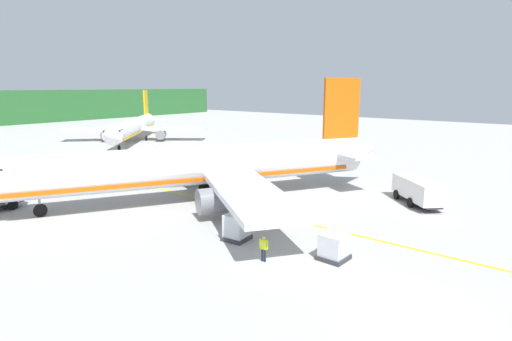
{
  "coord_description": "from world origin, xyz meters",
  "views": [
    {
      "loc": [
        -19.43,
        -5.52,
        11.07
      ],
      "look_at": [
        9.29,
        17.18,
        3.53
      ],
      "focal_mm": 28.93,
      "sensor_mm": 36.0,
      "label": 1
    }
  ],
  "objects_px": {
    "crew_loader_left": "(264,194)",
    "crew_supervisor": "(264,247)",
    "airliner_mid_apron": "(134,127)",
    "service_truck_baggage": "(418,190)",
    "cargo_container_mid": "(334,247)",
    "airliner_foreground": "(201,166)",
    "cargo_container_near": "(237,227)"
  },
  "relations": [
    {
      "from": "airliner_mid_apron",
      "to": "cargo_container_mid",
      "type": "relative_size",
      "value": 15.15
    },
    {
      "from": "cargo_container_mid",
      "to": "crew_loader_left",
      "type": "distance_m",
      "value": 13.17
    },
    {
      "from": "service_truck_baggage",
      "to": "crew_loader_left",
      "type": "height_order",
      "value": "service_truck_baggage"
    },
    {
      "from": "airliner_foreground",
      "to": "crew_supervisor",
      "type": "height_order",
      "value": "airliner_foreground"
    },
    {
      "from": "crew_loader_left",
      "to": "cargo_container_mid",
      "type": "bearing_deg",
      "value": -122.72
    },
    {
      "from": "airliner_mid_apron",
      "to": "crew_supervisor",
      "type": "distance_m",
      "value": 63.69
    },
    {
      "from": "airliner_foreground",
      "to": "crew_loader_left",
      "type": "distance_m",
      "value": 6.86
    },
    {
      "from": "airliner_mid_apron",
      "to": "service_truck_baggage",
      "type": "distance_m",
      "value": 60.54
    },
    {
      "from": "airliner_mid_apron",
      "to": "service_truck_baggage",
      "type": "bearing_deg",
      "value": -100.29
    },
    {
      "from": "crew_loader_left",
      "to": "crew_supervisor",
      "type": "bearing_deg",
      "value": -142.97
    },
    {
      "from": "airliner_mid_apron",
      "to": "cargo_container_mid",
      "type": "distance_m",
      "value": 65.33
    },
    {
      "from": "airliner_mid_apron",
      "to": "service_truck_baggage",
      "type": "height_order",
      "value": "airliner_mid_apron"
    },
    {
      "from": "airliner_foreground",
      "to": "cargo_container_mid",
      "type": "distance_m",
      "value": 17.89
    },
    {
      "from": "service_truck_baggage",
      "to": "cargo_container_near",
      "type": "height_order",
      "value": "service_truck_baggage"
    },
    {
      "from": "airliner_mid_apron",
      "to": "crew_loader_left",
      "type": "distance_m",
      "value": 52.32
    },
    {
      "from": "airliner_mid_apron",
      "to": "crew_supervisor",
      "type": "relative_size",
      "value": 16.49
    },
    {
      "from": "airliner_foreground",
      "to": "crew_supervisor",
      "type": "xyz_separation_m",
      "value": [
        -7.85,
        -13.7,
        -2.38
      ]
    },
    {
      "from": "service_truck_baggage",
      "to": "crew_supervisor",
      "type": "xyz_separation_m",
      "value": [
        -19.44,
        3.54,
        -0.42
      ]
    },
    {
      "from": "cargo_container_mid",
      "to": "crew_loader_left",
      "type": "relative_size",
      "value": 1.08
    },
    {
      "from": "airliner_mid_apron",
      "to": "airliner_foreground",
      "type": "bearing_deg",
      "value": -117.89
    },
    {
      "from": "airliner_mid_apron",
      "to": "cargo_container_mid",
      "type": "height_order",
      "value": "airliner_mid_apron"
    },
    {
      "from": "cargo_container_near",
      "to": "service_truck_baggage",
      "type": "bearing_deg",
      "value": -22.74
    },
    {
      "from": "service_truck_baggage",
      "to": "cargo_container_mid",
      "type": "relative_size",
      "value": 3.3
    },
    {
      "from": "cargo_container_near",
      "to": "crew_loader_left",
      "type": "height_order",
      "value": "cargo_container_near"
    },
    {
      "from": "service_truck_baggage",
      "to": "cargo_container_mid",
      "type": "bearing_deg",
      "value": 179.41
    },
    {
      "from": "cargo_container_near",
      "to": "cargo_container_mid",
      "type": "xyz_separation_m",
      "value": [
        1.28,
        -7.22,
        -0.11
      ]
    },
    {
      "from": "airliner_mid_apron",
      "to": "cargo_container_near",
      "type": "bearing_deg",
      "value": -118.58
    },
    {
      "from": "airliner_mid_apron",
      "to": "crew_loader_left",
      "type": "height_order",
      "value": "airliner_mid_apron"
    },
    {
      "from": "crew_loader_left",
      "to": "crew_supervisor",
      "type": "relative_size",
      "value": 1.01
    },
    {
      "from": "cargo_container_mid",
      "to": "crew_supervisor",
      "type": "xyz_separation_m",
      "value": [
        -3.11,
        3.37,
        0.13
      ]
    },
    {
      "from": "airliner_mid_apron",
      "to": "cargo_container_near",
      "type": "xyz_separation_m",
      "value": [
        -28.43,
        -52.17,
        -1.89
      ]
    },
    {
      "from": "crew_loader_left",
      "to": "service_truck_baggage",
      "type": "bearing_deg",
      "value": -50.68
    }
  ]
}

